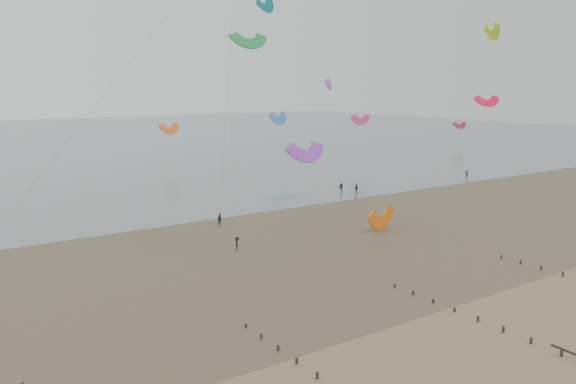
{
  "coord_description": "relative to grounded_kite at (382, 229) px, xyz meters",
  "views": [
    {
      "loc": [
        -36.51,
        -28.48,
        20.95
      ],
      "look_at": [
        1.12,
        28.0,
        8.0
      ],
      "focal_mm": 35.0,
      "sensor_mm": 36.0,
      "label": 1
    }
  ],
  "objects": [
    {
      "name": "kitesurfers",
      "position": [
        -1.92,
        18.07,
        0.85
      ],
      "size": [
        138.34,
        25.68,
        1.75
      ],
      "color": "black",
      "rests_on": "ground"
    },
    {
      "name": "kites_airborne",
      "position": [
        -30.76,
        53.93,
        20.71
      ],
      "size": [
        245.08,
        121.82,
        40.37
      ],
      "color": "orange",
      "rests_on": "ground"
    },
    {
      "name": "sea_and_shore",
      "position": [
        -23.82,
        3.52,
        0.01
      ],
      "size": [
        500.0,
        665.0,
        0.03
      ],
      "color": "#475654",
      "rests_on": "ground"
    },
    {
      "name": "ground",
      "position": [
        -19.74,
        -30.88,
        0.0
      ],
      "size": [
        500.0,
        500.0,
        0.0
      ],
      "primitive_type": "plane",
      "color": "brown",
      "rests_on": "ground"
    },
    {
      "name": "grounded_kite",
      "position": [
        0.0,
        0.0,
        0.0
      ],
      "size": [
        7.41,
        6.53,
        3.42
      ],
      "primitive_type": null,
      "rotation": [
        1.54,
        0.0,
        0.31
      ],
      "color": "orange",
      "rests_on": "ground"
    }
  ]
}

